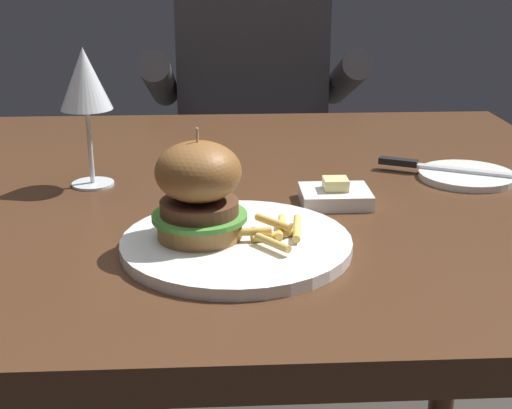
{
  "coord_description": "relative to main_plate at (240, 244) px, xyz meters",
  "views": [
    {
      "loc": [
        -0.02,
        -1.0,
        1.06
      ],
      "look_at": [
        0.02,
        -0.21,
        0.78
      ],
      "focal_mm": 50.0,
      "sensor_mm": 36.0,
      "label": 1
    }
  ],
  "objects": [
    {
      "name": "table_knife",
      "position": [
        0.31,
        0.28,
        0.01
      ],
      "size": [
        0.2,
        0.11,
        0.01
      ],
      "color": "silver",
      "rests_on": "bread_plate"
    },
    {
      "name": "burger_sandwich",
      "position": [
        -0.05,
        0.01,
        0.06
      ],
      "size": [
        0.11,
        0.11,
        0.13
      ],
      "color": "#9E6B38",
      "rests_on": "main_plate"
    },
    {
      "name": "fries_pile",
      "position": [
        0.04,
        -0.0,
        0.02
      ],
      "size": [
        0.1,
        0.11,
        0.02
      ],
      "color": "gold",
      "rests_on": "main_plate"
    },
    {
      "name": "bread_plate",
      "position": [
        0.35,
        0.25,
        -0.0
      ],
      "size": [
        0.14,
        0.14,
        0.01
      ],
      "primitive_type": "cylinder",
      "color": "white",
      "rests_on": "dining_table"
    },
    {
      "name": "dining_table",
      "position": [
        -0.0,
        0.24,
        -0.1
      ],
      "size": [
        1.13,
        0.98,
        0.74
      ],
      "color": "#472B19",
      "rests_on": "ground"
    },
    {
      "name": "diner_person",
      "position": [
        0.06,
        1.01,
        -0.18
      ],
      "size": [
        0.51,
        0.36,
        1.18
      ],
      "color": "#282833",
      "rests_on": "ground"
    },
    {
      "name": "main_plate",
      "position": [
        0.0,
        0.0,
        0.0
      ],
      "size": [
        0.27,
        0.27,
        0.01
      ],
      "primitive_type": "cylinder",
      "color": "white",
      "rests_on": "dining_table"
    },
    {
      "name": "butter_dish",
      "position": [
        0.13,
        0.15,
        0.0
      ],
      "size": [
        0.09,
        0.08,
        0.04
      ],
      "color": "white",
      "rests_on": "dining_table"
    },
    {
      "name": "wine_glass",
      "position": [
        -0.21,
        0.25,
        0.14
      ],
      "size": [
        0.07,
        0.07,
        0.2
      ],
      "color": "silver",
      "rests_on": "dining_table"
    }
  ]
}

